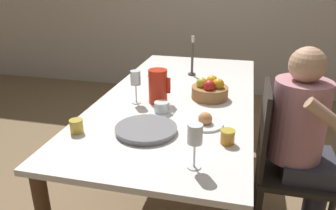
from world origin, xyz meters
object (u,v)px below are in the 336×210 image
at_px(fruit_bowl, 210,90).
at_px(jam_jar_red, 76,125).
at_px(red_pitcher, 158,86).
at_px(jam_jar_amber, 228,136).
at_px(teacup_near_person, 161,108).
at_px(chair_person_side, 281,162).
at_px(wine_glass_juice, 195,137).
at_px(bread_plate, 205,122).
at_px(candlestick_tall, 192,60).
at_px(person_seated, 303,133).
at_px(serving_tray, 146,129).
at_px(wine_glass_water, 136,79).

bearing_deg(fruit_bowl, jam_jar_red, -133.02).
height_order(red_pitcher, jam_jar_amber, red_pitcher).
bearing_deg(jam_jar_red, teacup_near_person, 43.76).
height_order(chair_person_side, teacup_near_person, chair_person_side).
height_order(wine_glass_juice, jam_jar_amber, wine_glass_juice).
distance_m(teacup_near_person, jam_jar_amber, 0.49).
distance_m(chair_person_side, jam_jar_amber, 0.55).
relative_size(teacup_near_person, bread_plate, 0.72).
relative_size(bread_plate, candlestick_tall, 0.63).
bearing_deg(fruit_bowl, chair_person_side, -27.53).
xyz_separation_m(person_seated, candlestick_tall, (-0.75, 0.72, 0.19)).
distance_m(serving_tray, jam_jar_amber, 0.41).
height_order(person_seated, fruit_bowl, person_seated).
distance_m(wine_glass_water, bread_plate, 0.53).
height_order(red_pitcher, wine_glass_water, red_pitcher).
bearing_deg(wine_glass_juice, fruit_bowl, 92.38).
distance_m(person_seated, candlestick_tall, 1.06).
bearing_deg(serving_tray, wine_glass_juice, -42.22).
xyz_separation_m(teacup_near_person, bread_plate, (0.27, -0.10, -0.01)).
bearing_deg(candlestick_tall, wine_glass_juice, -79.87).
bearing_deg(bread_plate, serving_tray, -151.40).
height_order(wine_glass_water, teacup_near_person, wine_glass_water).
relative_size(person_seated, serving_tray, 3.72).
xyz_separation_m(person_seated, jam_jar_red, (-1.16, -0.41, 0.11)).
bearing_deg(fruit_bowl, wine_glass_juice, -87.62).
relative_size(teacup_near_person, jam_jar_red, 2.00).
bearing_deg(bread_plate, jam_jar_amber, -53.55).
bearing_deg(jam_jar_amber, candlestick_tall, 108.37).
bearing_deg(person_seated, wine_glass_juice, -41.33).
xyz_separation_m(person_seated, bread_plate, (-0.53, -0.17, 0.09)).
bearing_deg(fruit_bowl, wine_glass_water, -156.84).
height_order(wine_glass_juice, candlestick_tall, candlestick_tall).
bearing_deg(teacup_near_person, jam_jar_amber, -34.96).
height_order(bread_plate, candlestick_tall, candlestick_tall).
relative_size(person_seated, fruit_bowl, 5.03).
bearing_deg(red_pitcher, jam_jar_amber, -43.42).
relative_size(wine_glass_juice, candlestick_tall, 0.64).
distance_m(bread_plate, jam_jar_amber, 0.22).
bearing_deg(wine_glass_juice, chair_person_side, 53.88).
distance_m(jam_jar_amber, jam_jar_red, 0.76).
bearing_deg(person_seated, jam_jar_red, -70.46).
relative_size(serving_tray, candlestick_tall, 1.02).
height_order(chair_person_side, candlestick_tall, candlestick_tall).
xyz_separation_m(serving_tray, jam_jar_amber, (0.41, -0.02, 0.02)).
height_order(person_seated, jam_jar_amber, person_seated).
bearing_deg(teacup_near_person, chair_person_side, 5.05).
bearing_deg(jam_jar_amber, person_seated, 41.04).
xyz_separation_m(serving_tray, bread_plate, (0.28, 0.15, 0.01)).
relative_size(jam_jar_amber, jam_jar_red, 1.00).
height_order(red_pitcher, candlestick_tall, candlestick_tall).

